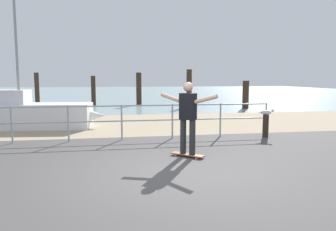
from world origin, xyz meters
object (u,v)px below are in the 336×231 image
(skateboarder, at_px, (188,114))
(skateboard, at_px, (188,155))
(bollard_short, at_px, (266,126))
(sailboat, at_px, (33,114))
(seagull, at_px, (267,112))

(skateboarder, bearing_deg, skateboard, 63.43)
(skateboard, xyz_separation_m, bollard_short, (2.93, 2.02, 0.29))
(sailboat, relative_size, skateboarder, 3.05)
(sailboat, relative_size, bollard_short, 7.11)
(bollard_short, relative_size, seagull, 1.49)
(sailboat, xyz_separation_m, skateboard, (4.51, -5.16, -0.45))
(sailboat, relative_size, seagull, 10.58)
(skateboard, distance_m, skateboarder, 0.95)
(skateboard, distance_m, seagull, 3.64)
(sailboat, bearing_deg, skateboard, -48.87)
(seagull, bearing_deg, sailboat, 157.12)
(sailboat, distance_m, seagull, 8.10)
(sailboat, relative_size, skateboard, 6.96)
(seagull, bearing_deg, bollard_short, 161.01)
(sailboat, distance_m, bollard_short, 8.08)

